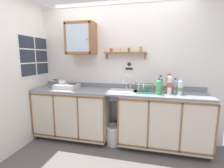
# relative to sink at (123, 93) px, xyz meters

# --- Properties ---
(floor) EXTENTS (6.05, 6.05, 0.00)m
(floor) POSITION_rel_sink_xyz_m (-0.12, -0.48, -0.92)
(floor) COLOR #565451
(floor) RESTS_ON ground
(back_wall) EXTENTS (3.65, 0.07, 2.52)m
(back_wall) POSITION_rel_sink_xyz_m (-0.12, 0.27, 0.35)
(back_wall) COLOR silver
(back_wall) RESTS_ON ground
(side_wall_left) EXTENTS (0.05, 3.53, 2.52)m
(side_wall_left) POSITION_rel_sink_xyz_m (-1.67, -0.72, 0.34)
(side_wall_left) COLOR silver
(side_wall_left) RESTS_ON ground
(lower_cabinet_run) EXTENTS (1.39, 0.58, 0.92)m
(lower_cabinet_run) POSITION_rel_sink_xyz_m (-0.95, -0.04, -0.46)
(lower_cabinet_run) COLOR black
(lower_cabinet_run) RESTS_ON ground
(lower_cabinet_run_right) EXTENTS (1.43, 0.58, 0.92)m
(lower_cabinet_run_right) POSITION_rel_sink_xyz_m (0.68, -0.04, -0.46)
(lower_cabinet_run_right) COLOR black
(lower_cabinet_run_right) RESTS_ON ground
(countertop) EXTENTS (3.01, 0.60, 0.03)m
(countertop) POSITION_rel_sink_xyz_m (-0.12, -0.04, 0.02)
(countertop) COLOR gray
(countertop) RESTS_ON lower_cabinet_run
(backsplash) EXTENTS (3.01, 0.02, 0.08)m
(backsplash) POSITION_rel_sink_xyz_m (-0.12, 0.23, 0.07)
(backsplash) COLOR gray
(backsplash) RESTS_ON countertop
(sink) EXTENTS (0.49, 0.44, 0.42)m
(sink) POSITION_rel_sink_xyz_m (0.00, 0.00, 0.00)
(sink) COLOR silver
(sink) RESTS_ON countertop
(hot_plate_stove) EXTENTS (0.41, 0.34, 0.08)m
(hot_plate_stove) POSITION_rel_sink_xyz_m (-1.08, 0.00, 0.07)
(hot_plate_stove) COLOR silver
(hot_plate_stove) RESTS_ON countertop
(saucepan) EXTENTS (0.31, 0.17, 0.07)m
(saucepan) POSITION_rel_sink_xyz_m (-1.18, 0.03, 0.15)
(saucepan) COLOR silver
(saucepan) RESTS_ON hot_plate_stove
(bottle_opaque_white_0) EXTENTS (0.07, 0.07, 0.32)m
(bottle_opaque_white_0) POSITION_rel_sink_xyz_m (0.75, -0.07, 0.18)
(bottle_opaque_white_0) COLOR white
(bottle_opaque_white_0) RESTS_ON countertop
(bottle_water_clear_1) EXTENTS (0.07, 0.07, 0.26)m
(bottle_water_clear_1) POSITION_rel_sink_xyz_m (0.91, -0.09, 0.15)
(bottle_water_clear_1) COLOR silver
(bottle_water_clear_1) RESTS_ON countertop
(bottle_water_blue_2) EXTENTS (0.07, 0.07, 0.24)m
(bottle_water_blue_2) POSITION_rel_sink_xyz_m (0.84, -0.00, 0.14)
(bottle_water_blue_2) COLOR #8CB7E0
(bottle_water_blue_2) RESTS_ON countertop
(bottle_detergent_teal_3) EXTENTS (0.08, 0.08, 0.29)m
(bottle_detergent_teal_3) POSITION_rel_sink_xyz_m (0.61, -0.03, 0.17)
(bottle_detergent_teal_3) COLOR teal
(bottle_detergent_teal_3) RESTS_ON countertop
(bottle_soda_green_4) EXTENTS (0.09, 0.09, 0.27)m
(bottle_soda_green_4) POSITION_rel_sink_xyz_m (0.58, -0.14, 0.15)
(bottle_soda_green_4) COLOR #4CB266
(bottle_soda_green_4) RESTS_ON countertop
(bottle_juice_amber_5) EXTENTS (0.08, 0.08, 0.31)m
(bottle_juice_amber_5) POSITION_rel_sink_xyz_m (0.74, 0.04, 0.18)
(bottle_juice_amber_5) COLOR gold
(bottle_juice_amber_5) RESTS_ON countertop
(dish_rack) EXTENTS (0.34, 0.25, 0.16)m
(dish_rack) POSITION_rel_sink_xyz_m (0.34, -0.03, 0.06)
(dish_rack) COLOR #26664C
(dish_rack) RESTS_ON countertop
(mug) EXTENTS (0.09, 0.13, 0.10)m
(mug) POSITION_rel_sink_xyz_m (0.37, -0.03, 0.08)
(mug) COLOR #337259
(mug) RESTS_ON countertop
(wall_cabinet) EXTENTS (0.51, 0.35, 0.57)m
(wall_cabinet) POSITION_rel_sink_xyz_m (-0.80, 0.08, 0.94)
(wall_cabinet) COLOR brown
(spice_shelf) EXTENTS (0.76, 0.14, 0.23)m
(spice_shelf) POSITION_rel_sink_xyz_m (-0.01, 0.18, 0.69)
(spice_shelf) COLOR brown
(warning_sign) EXTENTS (0.15, 0.01, 0.23)m
(warning_sign) POSITION_rel_sink_xyz_m (0.06, 0.24, 0.45)
(warning_sign) COLOR silver
(window) EXTENTS (0.03, 0.78, 0.73)m
(window) POSITION_rel_sink_xyz_m (-1.64, -0.11, 0.63)
(window) COLOR #262D38
(trash_bin) EXTENTS (0.31, 0.31, 0.34)m
(trash_bin) POSITION_rel_sink_xyz_m (-0.14, -0.10, -0.75)
(trash_bin) COLOR silver
(trash_bin) RESTS_ON ground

